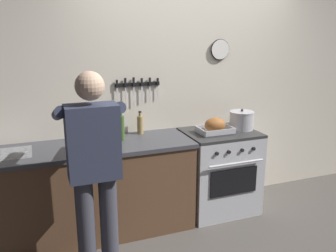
% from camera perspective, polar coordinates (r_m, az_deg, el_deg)
% --- Properties ---
extents(wall_back, '(6.00, 0.13, 2.60)m').
position_cam_1_polar(wall_back, '(3.93, 3.29, 5.79)').
color(wall_back, beige).
rests_on(wall_back, ground).
extents(counter_block, '(2.03, 0.65, 0.90)m').
position_cam_1_polar(counter_block, '(3.52, -13.00, -10.04)').
color(counter_block, brown).
rests_on(counter_block, ground).
extents(stove, '(0.76, 0.67, 0.90)m').
position_cam_1_polar(stove, '(3.94, 8.21, -7.17)').
color(stove, '#BCBCC1').
rests_on(stove, ground).
extents(person_cook, '(0.51, 0.63, 1.66)m').
position_cam_1_polar(person_cook, '(2.73, -11.89, -6.20)').
color(person_cook, '#383842').
rests_on(person_cook, ground).
extents(roasting_pan, '(0.35, 0.26, 0.17)m').
position_cam_1_polar(roasting_pan, '(3.70, 7.59, -0.06)').
color(roasting_pan, '#B7B7BC').
rests_on(roasting_pan, stove).
extents(stock_pot, '(0.26, 0.26, 0.22)m').
position_cam_1_polar(stock_pot, '(3.90, 11.78, 0.91)').
color(stock_pot, '#B7B7BC').
rests_on(stock_pot, stove).
extents(cutting_board, '(0.36, 0.24, 0.02)m').
position_cam_1_polar(cutting_board, '(3.27, -12.18, -3.45)').
color(cutting_board, tan).
rests_on(cutting_board, counter_block).
extents(bottle_vinegar, '(0.06, 0.06, 0.24)m').
position_cam_1_polar(bottle_vinegar, '(3.66, -4.51, 0.27)').
color(bottle_vinegar, '#997F4C').
rests_on(bottle_vinegar, counter_block).
extents(bottle_hot_sauce, '(0.05, 0.05, 0.19)m').
position_cam_1_polar(bottle_hot_sauce, '(3.52, -12.08, -0.96)').
color(bottle_hot_sauce, red).
rests_on(bottle_hot_sauce, counter_block).
extents(bottle_olive_oil, '(0.06, 0.06, 0.31)m').
position_cam_1_polar(bottle_olive_oil, '(3.44, -7.55, -0.22)').
color(bottle_olive_oil, '#385623').
rests_on(bottle_olive_oil, counter_block).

